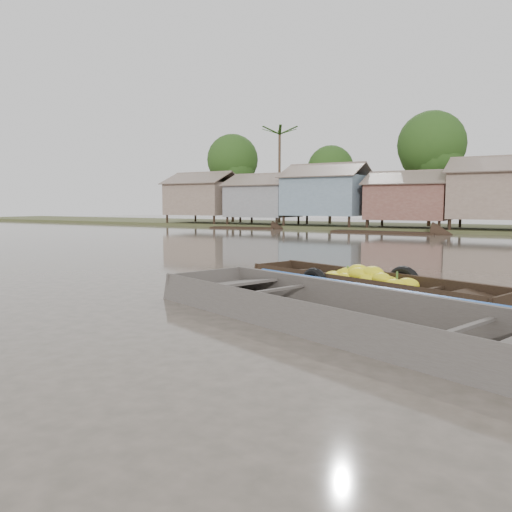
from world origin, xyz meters
The scene contains 4 objects.
ground centered at (0.00, 0.00, 0.00)m, with size 120.00×120.00×0.00m, color #474136.
riverbank centered at (3.03, 31.86, 3.07)m, with size 120.00×12.47×10.22m.
banana_boat centered at (1.79, 1.79, 0.20)m, with size 6.53×3.62×0.92m.
viewer_boat centered at (2.56, -1.34, 0.08)m, with size 8.69×4.88×0.68m.
Camera 1 is at (5.34, -9.19, 2.06)m, focal length 35.00 mm.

